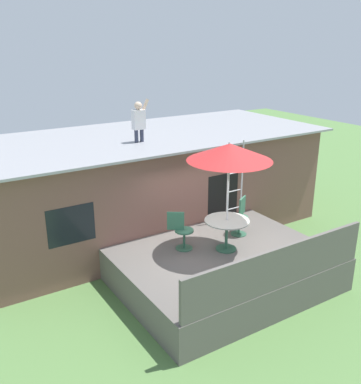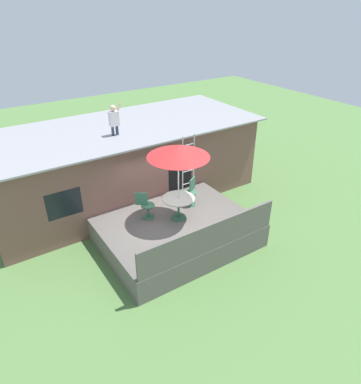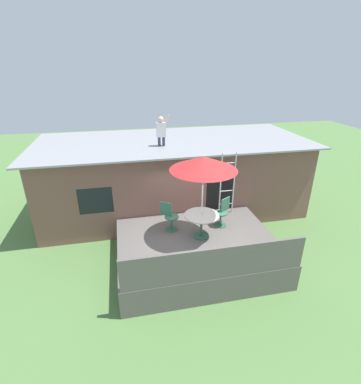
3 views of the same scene
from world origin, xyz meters
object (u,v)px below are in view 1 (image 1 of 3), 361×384
Objects in this scene: step_ladder at (235,182)px; patio_chair_left at (181,231)px; person_figure at (139,119)px; patio_chair_right at (240,217)px; patio_umbrella at (230,152)px; patio_table at (227,226)px.

patio_chair_left is at bearing -162.24° from step_ladder.
patio_chair_right is (1.57, -2.34, -2.26)m from person_figure.
patio_chair_right is at bearing -118.15° from step_ladder.
patio_chair_left is at bearing 145.21° from patio_umbrella.
patio_chair_right is (1.71, -0.07, 0.00)m from patio_chair_left.
patio_chair_left is 1.72m from patio_chair_right.
patio_umbrella is 2.17m from patio_chair_left.
person_figure is at bearing 104.23° from patio_umbrella.
step_ladder reaches higher than patio_chair_left.
patio_table is 1.01m from patio_chair_right.
patio_table is 3.65m from person_figure.
patio_chair_left is (-0.87, 0.60, -0.13)m from patio_table.
patio_table is 1.06m from patio_chair_left.
patio_umbrella is at bearing -0.00° from patio_chair_right.
patio_chair_right reaches higher than patio_table.
patio_table is 0.41× the size of patio_umbrella.
patio_chair_left is (-0.14, -2.26, -2.26)m from person_figure.
patio_umbrella reaches higher than patio_chair_right.
patio_umbrella is at bearing 0.00° from patio_table.
patio_table is at bearing -75.77° from person_figure.
person_figure reaches higher than patio_chair_left.
step_ladder is 3.01m from person_figure.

